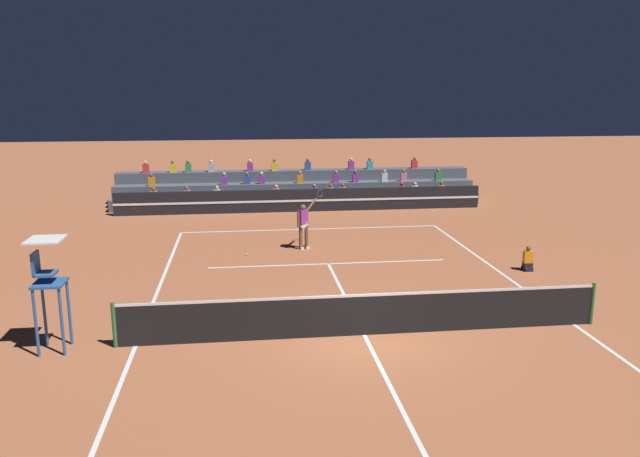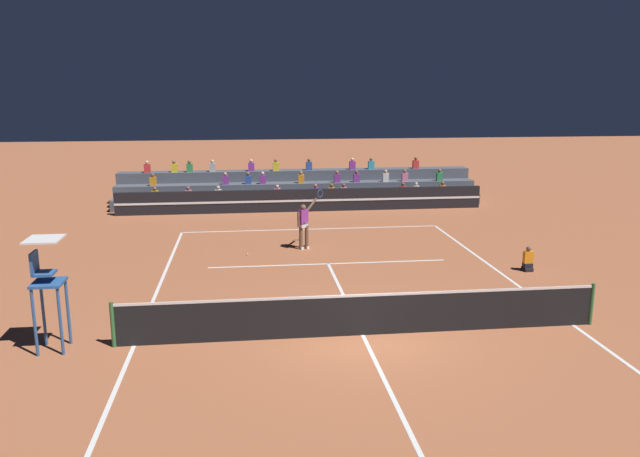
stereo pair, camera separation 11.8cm
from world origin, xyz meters
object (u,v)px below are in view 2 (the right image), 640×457
at_px(tennis_player, 304,224).
at_px(tennis_ball, 247,254).
at_px(umpire_chair, 46,279).
at_px(ball_kid_courtside, 528,261).

relative_size(tennis_player, tennis_ball, 32.89).
bearing_deg(tennis_ball, umpire_chair, -119.91).
bearing_deg(ball_kid_courtside, umpire_chair, -160.84).
distance_m(umpire_chair, ball_kid_courtside, 14.70).
distance_m(ball_kid_courtside, tennis_player, 8.10).
height_order(umpire_chair, tennis_player, umpire_chair).
distance_m(ball_kid_courtside, tennis_ball, 9.78).
bearing_deg(tennis_player, umpire_chair, -127.93).
bearing_deg(umpire_chair, ball_kid_courtside, 19.16).
bearing_deg(umpire_chair, tennis_player, 52.07).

